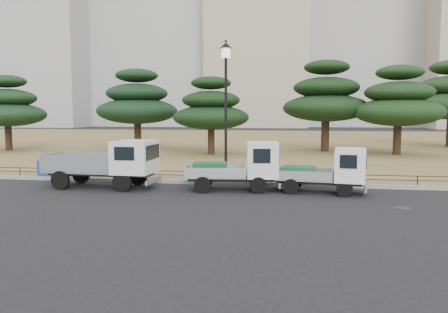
% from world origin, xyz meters
% --- Properties ---
extents(ground, '(220.00, 220.00, 0.00)m').
position_xyz_m(ground, '(0.00, 0.00, 0.00)').
color(ground, black).
extents(lawn, '(120.00, 56.00, 0.15)m').
position_xyz_m(lawn, '(0.00, 30.60, 0.07)').
color(lawn, olive).
rests_on(lawn, ground).
extents(curb, '(120.00, 0.25, 0.16)m').
position_xyz_m(curb, '(0.00, 2.60, 0.08)').
color(curb, gray).
rests_on(curb, ground).
extents(truck_large, '(4.64, 1.97, 2.00)m').
position_xyz_m(truck_large, '(-4.80, 1.05, 1.11)').
color(truck_large, black).
rests_on(truck_large, ground).
extents(truck_kei_front, '(3.86, 2.00, 1.96)m').
position_xyz_m(truck_kei_front, '(0.76, 1.33, 0.98)').
color(truck_kei_front, black).
rests_on(truck_kei_front, ground).
extents(truck_kei_rear, '(3.56, 1.87, 1.78)m').
position_xyz_m(truck_kei_rear, '(4.23, 1.20, 0.89)').
color(truck_kei_rear, black).
rests_on(truck_kei_rear, ground).
extents(street_lamp, '(0.54, 0.54, 6.04)m').
position_xyz_m(street_lamp, '(-0.06, 2.90, 4.23)').
color(street_lamp, black).
rests_on(street_lamp, lawn).
extents(pipe_fence, '(38.00, 0.04, 0.40)m').
position_xyz_m(pipe_fence, '(0.00, 2.75, 0.44)').
color(pipe_fence, black).
rests_on(pipe_fence, lawn).
extents(tarp_pile, '(1.75, 1.37, 1.08)m').
position_xyz_m(tarp_pile, '(-8.25, 3.28, 0.58)').
color(tarp_pile, '#1640AA').
rests_on(tarp_pile, lawn).
extents(manhole, '(0.60, 0.60, 0.01)m').
position_xyz_m(manhole, '(6.50, -1.20, 0.01)').
color(manhole, '#2D2D30').
rests_on(manhole, ground).
extents(pine_west_far, '(5.91, 5.91, 5.97)m').
position_xyz_m(pine_west_far, '(-19.52, 15.48, 3.59)').
color(pine_west_far, black).
rests_on(pine_west_far, lawn).
extents(pine_west_near, '(6.57, 6.57, 6.56)m').
position_xyz_m(pine_west_near, '(-9.76, 18.23, 3.94)').
color(pine_west_near, black).
rests_on(pine_west_near, lawn).
extents(pine_center_left, '(5.49, 5.49, 5.58)m').
position_xyz_m(pine_center_left, '(-2.97, 14.86, 3.37)').
color(pine_center_left, black).
rests_on(pine_center_left, lawn).
extents(pine_center_right, '(6.63, 6.63, 7.03)m').
position_xyz_m(pine_center_right, '(5.36, 18.63, 4.22)').
color(pine_center_right, black).
rests_on(pine_center_right, lawn).
extents(pine_east_near, '(6.31, 6.31, 6.38)m').
position_xyz_m(pine_east_near, '(10.29, 16.75, 3.83)').
color(pine_east_near, black).
rests_on(pine_east_near, lawn).
extents(tower_center_left, '(22.00, 20.00, 55.00)m').
position_xyz_m(tower_center_left, '(-5.00, 85.00, 27.50)').
color(tower_center_left, '#AAA08C').
rests_on(tower_center_left, ground).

